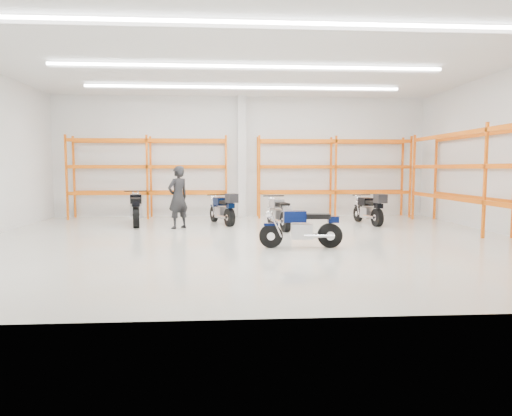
{
  "coord_description": "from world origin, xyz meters",
  "views": [
    {
      "loc": [
        -0.6,
        -11.37,
        1.82
      ],
      "look_at": [
        0.18,
        0.5,
        0.78
      ],
      "focal_mm": 32.0,
      "sensor_mm": 36.0,
      "label": 1
    }
  ],
  "objects": [
    {
      "name": "motorcycle_back_d",
      "position": [
        4.03,
        3.01,
        0.49
      ],
      "size": [
        0.7,
        2.0,
        1.03
      ],
      "color": "black",
      "rests_on": "ground"
    },
    {
      "name": "motorcycle_back_a",
      "position": [
        -3.48,
        3.35,
        0.51
      ],
      "size": [
        0.77,
        2.2,
        1.09
      ],
      "color": "black",
      "rests_on": "ground"
    },
    {
      "name": "structural_column",
      "position": [
        0.0,
        5.82,
        2.25
      ],
      "size": [
        0.32,
        0.32,
        4.5
      ],
      "primitive_type": "cube",
      "color": "white",
      "rests_on": "ground"
    },
    {
      "name": "standing_man",
      "position": [
        -2.05,
        2.5,
        0.95
      ],
      "size": [
        0.82,
        0.8,
        1.9
      ],
      "primitive_type": "imported",
      "rotation": [
        0.0,
        0.0,
        3.87
      ],
      "color": "black",
      "rests_on": "ground"
    },
    {
      "name": "ground",
      "position": [
        0.0,
        0.0,
        0.0
      ],
      "size": [
        14.0,
        14.0,
        0.0
      ],
      "primitive_type": "plane",
      "color": "beige",
      "rests_on": "ground"
    },
    {
      "name": "pallet_racking_side",
      "position": [
        6.48,
        0.0,
        1.81
      ],
      "size": [
        0.87,
        9.07,
        3.0
      ],
      "color": "#FF6D01",
      "rests_on": "ground"
    },
    {
      "name": "pallet_racking_back_right",
      "position": [
        3.4,
        5.48,
        1.79
      ],
      "size": [
        5.67,
        0.87,
        3.0
      ],
      "color": "#FF6D01",
      "rests_on": "ground"
    },
    {
      "name": "room_shell",
      "position": [
        0.0,
        0.03,
        3.28
      ],
      "size": [
        14.02,
        12.02,
        4.51
      ],
      "color": "silver",
      "rests_on": "ground"
    },
    {
      "name": "motorcycle_main",
      "position": [
        1.19,
        -1.1,
        0.44
      ],
      "size": [
        1.92,
        0.64,
        0.94
      ],
      "color": "black",
      "rests_on": "ground"
    },
    {
      "name": "pallet_racking_back_left",
      "position": [
        -3.4,
        5.48,
        1.79
      ],
      "size": [
        5.67,
        0.87,
        3.0
      ],
      "color": "#FF6D01",
      "rests_on": "ground"
    },
    {
      "name": "motorcycle_back_b",
      "position": [
        -0.69,
        3.35,
        0.5
      ],
      "size": [
        1.01,
        1.94,
        1.04
      ],
      "color": "black",
      "rests_on": "ground"
    },
    {
      "name": "motorcycle_back_c",
      "position": [
        0.98,
        2.14,
        0.46
      ],
      "size": [
        0.7,
        1.99,
        0.98
      ],
      "color": "black",
      "rests_on": "ground"
    }
  ]
}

